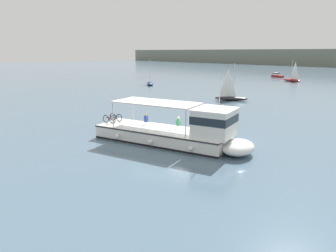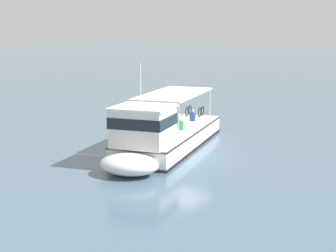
% 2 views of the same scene
% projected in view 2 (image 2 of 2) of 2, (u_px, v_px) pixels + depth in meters
% --- Properties ---
extents(ground_plane, '(400.00, 400.00, 0.00)m').
position_uv_depth(ground_plane, '(186.00, 155.00, 28.04)').
color(ground_plane, slate).
extents(ferry_main, '(13.01, 7.11, 5.32)m').
position_uv_depth(ferry_main, '(162.00, 136.00, 28.27)').
color(ferry_main, white).
rests_on(ferry_main, ground).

